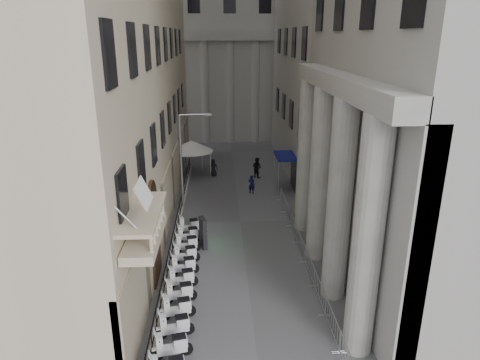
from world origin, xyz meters
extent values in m
cube|color=#A5A29C|center=(0.00, 48.00, 15.00)|extent=(22.00, 10.00, 30.00)
cylinder|color=silver|center=(-4.95, 28.58, 1.12)|extent=(0.06, 0.06, 2.23)
cylinder|color=silver|center=(-2.11, 28.58, 1.12)|extent=(0.06, 0.06, 2.23)
cylinder|color=silver|center=(-4.95, 31.42, 1.12)|extent=(0.06, 0.06, 2.23)
cylinder|color=silver|center=(-2.11, 31.42, 1.12)|extent=(0.06, 0.06, 2.23)
cube|color=white|center=(-3.53, 30.00, 2.29)|extent=(3.05, 3.05, 0.12)
cone|color=white|center=(-3.53, 30.00, 2.79)|extent=(4.06, 4.06, 1.02)
cylinder|color=#94979C|center=(-4.20, 21.43, 3.63)|extent=(0.16, 0.16, 7.26)
cylinder|color=#94979C|center=(-3.12, 21.56, 7.26)|extent=(2.18, 0.38, 0.12)
cube|color=#94979C|center=(-2.13, 21.68, 7.22)|extent=(0.47, 0.25, 0.14)
cube|color=black|center=(-2.50, 15.45, 0.98)|extent=(0.55, 0.96, 1.96)
cube|color=#19E54C|center=(-2.36, 15.50, 1.20)|extent=(0.25, 0.68, 1.09)
imported|color=#0D1037|center=(1.23, 24.91, 0.79)|extent=(0.68, 0.58, 1.58)
imported|color=black|center=(2.04, 29.11, 0.96)|extent=(1.17, 1.17, 1.92)
imported|color=black|center=(-2.00, 29.72, 0.82)|extent=(0.84, 0.58, 1.64)
camera|label=1|loc=(-1.43, -8.62, 12.59)|focal=32.00mm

